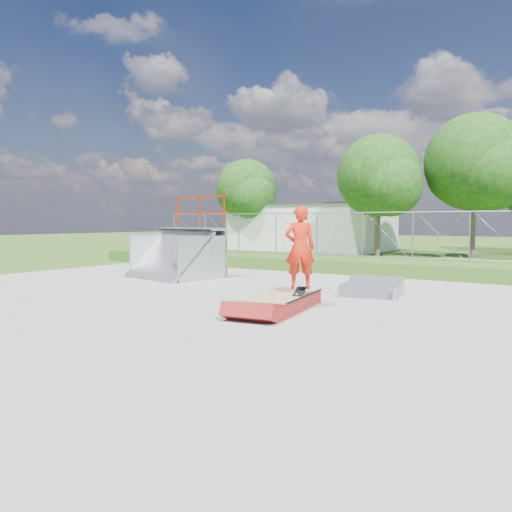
{
  "coord_description": "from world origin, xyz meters",
  "views": [
    {
      "loc": [
        7.28,
        -8.47,
        1.94
      ],
      "look_at": [
        0.74,
        1.59,
        1.1
      ],
      "focal_mm": 35.0,
      "sensor_mm": 36.0,
      "label": 1
    }
  ],
  "objects_px": {
    "quarter_pipe": "(174,237)",
    "skater": "(300,251)",
    "grind_box": "(282,302)",
    "flat_bank_ramp": "(372,288)"
  },
  "relations": [
    {
      "from": "quarter_pipe",
      "to": "skater",
      "type": "distance_m",
      "value": 7.07
    },
    {
      "from": "quarter_pipe",
      "to": "skater",
      "type": "bearing_deg",
      "value": -13.73
    },
    {
      "from": "quarter_pipe",
      "to": "grind_box",
      "type": "bearing_deg",
      "value": -16.82
    },
    {
      "from": "grind_box",
      "to": "skater",
      "type": "relative_size",
      "value": 1.33
    },
    {
      "from": "grind_box",
      "to": "skater",
      "type": "bearing_deg",
      "value": 34.11
    },
    {
      "from": "quarter_pipe",
      "to": "flat_bank_ramp",
      "type": "bearing_deg",
      "value": 8.84
    },
    {
      "from": "quarter_pipe",
      "to": "skater",
      "type": "xyz_separation_m",
      "value": [
        6.42,
        -2.97,
        -0.12
      ]
    },
    {
      "from": "grind_box",
      "to": "quarter_pipe",
      "type": "distance_m",
      "value": 7.03
    },
    {
      "from": "grind_box",
      "to": "quarter_pipe",
      "type": "height_order",
      "value": "quarter_pipe"
    },
    {
      "from": "quarter_pipe",
      "to": "flat_bank_ramp",
      "type": "distance_m",
      "value": 7.2
    }
  ]
}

